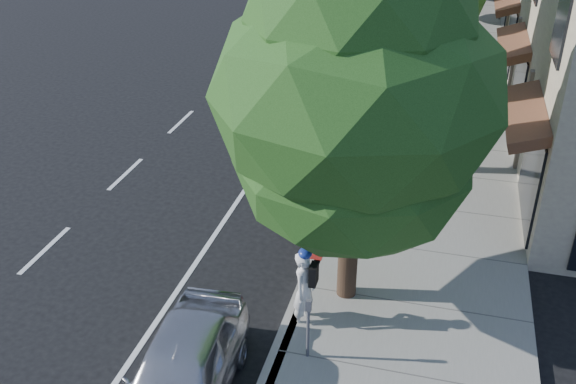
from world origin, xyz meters
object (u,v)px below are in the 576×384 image
(silver_suv, at_px, (351,108))
(dark_sedan, at_px, (347,63))
(street_tree_0, at_px, (357,100))
(near_car_a, at_px, (181,374))
(pedestrian, at_px, (425,62))
(white_pickup, at_px, (391,11))
(bicycle, at_px, (293,168))
(cyclist, at_px, (305,290))

(silver_suv, distance_m, dark_sedan, 4.90)
(street_tree_0, xyz_separation_m, near_car_a, (-2.14, -3.50, -3.71))
(street_tree_0, distance_m, pedestrian, 13.66)
(dark_sedan, height_order, pedestrian, pedestrian)
(dark_sedan, relative_size, white_pickup, 0.79)
(street_tree_0, height_order, pedestrian, street_tree_0)
(bicycle, relative_size, dark_sedan, 0.39)
(bicycle, relative_size, white_pickup, 0.31)
(dark_sedan, bearing_deg, silver_suv, -77.02)
(bicycle, height_order, pedestrian, pedestrian)
(near_car_a, bearing_deg, pedestrian, 77.00)
(dark_sedan, bearing_deg, white_pickup, 86.61)
(bicycle, bearing_deg, cyclist, -147.89)
(white_pickup, bearing_deg, cyclist, -91.43)
(cyclist, height_order, near_car_a, cyclist)
(bicycle, distance_m, near_car_a, 8.16)
(silver_suv, bearing_deg, cyclist, -79.08)
(cyclist, height_order, bicycle, cyclist)
(cyclist, xyz_separation_m, bicycle, (-1.68, 5.66, -0.35))
(street_tree_0, distance_m, silver_suv, 9.42)
(bicycle, xyz_separation_m, pedestrian, (2.91, 8.59, 0.63))
(street_tree_0, relative_size, cyclist, 4.42)
(cyclist, relative_size, dark_sedan, 0.35)
(street_tree_0, distance_m, near_car_a, 5.53)
(dark_sedan, relative_size, pedestrian, 2.45)
(near_car_a, bearing_deg, bicycle, 87.54)
(street_tree_0, distance_m, cyclist, 3.75)
(pedestrian, bearing_deg, bicycle, 60.78)
(bicycle, xyz_separation_m, dark_sedan, (-0.09, 8.75, 0.30))
(dark_sedan, bearing_deg, bicycle, -88.35)
(cyclist, relative_size, bicycle, 0.91)
(silver_suv, bearing_deg, dark_sedan, 108.32)
(silver_suv, relative_size, dark_sedan, 1.27)
(near_car_a, xyz_separation_m, pedestrian, (2.72, 16.75, 0.44))
(cyclist, distance_m, near_car_a, 2.92)
(bicycle, height_order, white_pickup, white_pickup)
(white_pickup, bearing_deg, dark_sedan, -98.60)
(bicycle, distance_m, white_pickup, 17.46)
(silver_suv, bearing_deg, near_car_a, -87.05)
(silver_suv, height_order, dark_sedan, silver_suv)
(street_tree_0, xyz_separation_m, bicycle, (-2.33, 4.66, -3.91))
(dark_sedan, bearing_deg, cyclist, -81.93)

